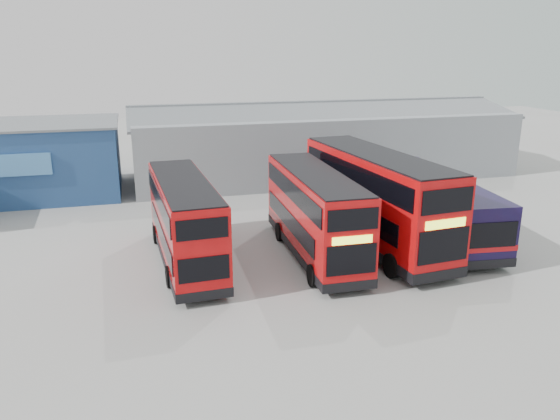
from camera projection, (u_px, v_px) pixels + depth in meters
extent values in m
plane|color=gray|center=(295.00, 271.00, 25.72)|extent=(120.00, 120.00, 0.00)
cube|color=navy|center=(29.00, 160.00, 38.11)|extent=(12.00, 8.00, 5.00)
cube|color=slate|center=(25.00, 124.00, 37.38)|extent=(12.30, 8.30, 0.15)
cube|color=#4585C6|center=(18.00, 165.00, 34.18)|extent=(3.96, 0.15, 1.40)
cube|color=gray|center=(318.00, 142.00, 45.49)|extent=(30.00, 12.00, 5.00)
cube|color=slate|center=(330.00, 112.00, 42.11)|extent=(30.50, 6.33, 1.29)
cube|color=slate|center=(308.00, 105.00, 47.28)|extent=(30.50, 6.33, 1.29)
cube|color=red|center=(185.00, 220.00, 25.93)|extent=(2.79, 9.89, 3.78)
cube|color=black|center=(187.00, 254.00, 26.42)|extent=(2.83, 9.93, 0.42)
cube|color=black|center=(211.00, 229.00, 26.06)|extent=(0.43, 8.30, 0.89)
cube|color=black|center=(161.00, 234.00, 25.37)|extent=(0.43, 8.30, 0.89)
cube|color=black|center=(209.00, 195.00, 25.95)|extent=(0.48, 9.23, 0.89)
cube|color=black|center=(158.00, 199.00, 25.25)|extent=(0.48, 9.23, 0.89)
cube|color=black|center=(172.00, 204.00, 30.56)|extent=(2.10, 0.14, 1.26)
cube|color=black|center=(171.00, 175.00, 30.08)|extent=(2.10, 0.14, 0.89)
cube|color=#E1F633|center=(172.00, 189.00, 30.33)|extent=(1.68, 0.12, 0.33)
cube|color=black|center=(204.00, 269.00, 21.60)|extent=(2.05, 0.14, 1.03)
cube|color=black|center=(202.00, 229.00, 21.12)|extent=(2.05, 0.14, 0.84)
cube|color=black|center=(183.00, 181.00, 25.38)|extent=(2.64, 9.75, 0.09)
cylinder|color=black|center=(198.00, 230.00, 29.86)|extent=(0.34, 0.98, 0.97)
cylinder|color=black|center=(156.00, 234.00, 29.20)|extent=(0.34, 0.98, 0.97)
cylinder|color=black|center=(220.00, 270.00, 24.50)|extent=(0.34, 0.98, 0.97)
cylinder|color=black|center=(170.00, 277.00, 23.85)|extent=(0.34, 0.98, 0.97)
cube|color=red|center=(315.00, 212.00, 26.96)|extent=(2.64, 10.17, 3.90)
cube|color=black|center=(314.00, 245.00, 27.46)|extent=(2.68, 10.21, 0.43)
cube|color=black|center=(289.00, 220.00, 27.16)|extent=(0.25, 8.57, 0.92)
cube|color=black|center=(335.00, 217.00, 27.73)|extent=(0.25, 8.57, 0.92)
cube|color=black|center=(291.00, 190.00, 26.33)|extent=(0.27, 9.53, 0.92)
cube|color=black|center=(339.00, 187.00, 26.90)|extent=(0.27, 9.53, 0.92)
cube|color=black|center=(352.00, 260.00, 22.40)|extent=(2.17, 0.10, 1.30)
cube|color=black|center=(353.00, 220.00, 21.90)|extent=(2.17, 0.10, 0.92)
cube|color=#E1F633|center=(352.00, 240.00, 22.14)|extent=(1.73, 0.08, 0.34)
cube|color=black|center=(289.00, 196.00, 31.83)|extent=(2.12, 0.10, 1.06)
cube|color=black|center=(289.00, 167.00, 31.33)|extent=(2.12, 0.10, 0.87)
cube|color=black|center=(316.00, 173.00, 26.39)|extent=(2.50, 10.02, 0.10)
cylinder|color=black|center=(313.00, 275.00, 23.94)|extent=(0.33, 1.01, 1.00)
cylinder|color=black|center=(362.00, 270.00, 24.47)|extent=(0.33, 1.01, 1.00)
cylinder|color=black|center=(280.00, 232.00, 29.58)|extent=(0.33, 1.01, 1.00)
cylinder|color=black|center=(320.00, 228.00, 30.11)|extent=(0.33, 1.01, 1.00)
cube|color=red|center=(375.00, 197.00, 28.28)|extent=(3.79, 11.83, 4.49)
cube|color=black|center=(373.00, 234.00, 28.86)|extent=(3.84, 11.88, 0.50)
cube|color=black|center=(347.00, 207.00, 28.36)|extent=(0.93, 9.83, 1.05)
cube|color=black|center=(394.00, 202.00, 29.29)|extent=(0.93, 9.83, 1.05)
cube|color=black|center=(352.00, 174.00, 27.42)|extent=(1.02, 10.93, 1.05)
cube|color=black|center=(400.00, 170.00, 28.35)|extent=(1.02, 10.93, 1.05)
cube|color=black|center=(444.00, 246.00, 23.21)|extent=(2.49, 0.28, 1.50)
cube|color=black|center=(448.00, 201.00, 22.64)|extent=(2.49, 0.28, 1.05)
cube|color=#E1F633|center=(446.00, 224.00, 22.92)|extent=(1.99, 0.22, 0.39)
cube|color=black|center=(327.00, 184.00, 33.70)|extent=(2.43, 0.27, 1.22)
cube|color=black|center=(328.00, 152.00, 33.13)|extent=(2.43, 0.27, 1.00)
cube|color=black|center=(378.00, 154.00, 27.62)|extent=(3.61, 11.65, 0.11)
cylinder|color=black|center=(392.00, 266.00, 24.79)|extent=(0.45, 1.18, 1.15)
cylinder|color=black|center=(441.00, 258.00, 25.68)|extent=(0.45, 1.18, 1.15)
cylinder|color=black|center=(327.00, 221.00, 31.06)|extent=(0.45, 1.18, 1.15)
cylinder|color=black|center=(368.00, 217.00, 31.95)|extent=(0.45, 1.18, 1.15)
cube|color=black|center=(435.00, 203.00, 30.23)|extent=(3.89, 12.09, 2.86)
cube|color=black|center=(433.00, 224.00, 30.58)|extent=(3.94, 12.14, 0.43)
cube|color=#B30D12|center=(434.00, 212.00, 30.38)|extent=(3.93, 12.12, 0.27)
cube|color=black|center=(462.00, 196.00, 30.00)|extent=(1.07, 9.89, 1.03)
cube|color=black|center=(415.00, 198.00, 29.58)|extent=(1.07, 9.89, 1.03)
cube|color=black|center=(396.00, 176.00, 35.80)|extent=(2.42, 0.30, 1.40)
cube|color=black|center=(492.00, 235.00, 24.54)|extent=(2.37, 0.30, 1.19)
cylinder|color=black|center=(424.00, 203.00, 34.77)|extent=(0.46, 1.15, 1.12)
cylinder|color=black|center=(385.00, 205.00, 34.36)|extent=(0.46, 1.15, 1.12)
cylinder|color=black|center=(486.00, 244.00, 27.63)|extent=(0.46, 1.15, 1.12)
cylinder|color=black|center=(437.00, 246.00, 27.22)|extent=(0.46, 1.15, 1.12)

